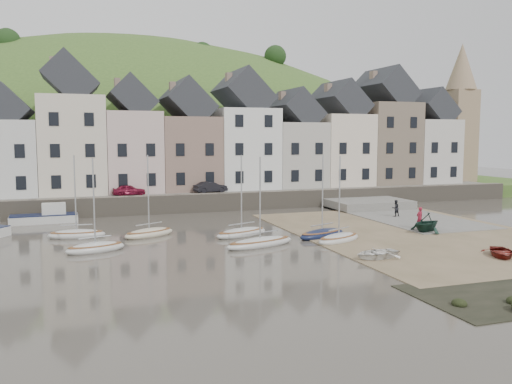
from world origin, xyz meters
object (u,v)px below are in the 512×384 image
object	(u,v)px
person_red	(420,218)
rowboat_red	(501,252)
rowboat_green	(427,222)
car_right	(210,187)
rowboat_white	(376,253)
sailboat_0	(77,234)
car_left	(129,190)
person_dark	(396,208)

from	to	relation	value
person_red	rowboat_red	bearing A→B (deg)	71.60
rowboat_red	person_red	bearing A→B (deg)	113.80
rowboat_green	car_right	size ratio (longest dim) A/B	0.82
rowboat_white	rowboat_red	bearing A→B (deg)	66.24
person_red	car_right	distance (m)	22.25
rowboat_green	person_red	size ratio (longest dim) A/B	1.67
sailboat_0	person_red	size ratio (longest dim) A/B	3.65
car_right	car_left	bearing A→B (deg)	75.62
car_left	sailboat_0	bearing A→B (deg)	155.92
car_right	rowboat_red	bearing A→B (deg)	-172.27
rowboat_green	rowboat_red	bearing A→B (deg)	-23.89
rowboat_white	person_dark	size ratio (longest dim) A/B	1.95
rowboat_red	car_right	distance (m)	30.49
rowboat_white	car_left	world-z (taller)	car_left
sailboat_0	car_left	size ratio (longest dim) A/B	1.96
rowboat_white	car_right	world-z (taller)	car_right
rowboat_red	car_right	bearing A→B (deg)	142.64
car_right	rowboat_white	bearing A→B (deg)	174.17
person_dark	rowboat_green	bearing A→B (deg)	71.54
person_dark	car_left	bearing A→B (deg)	-30.20
rowboat_red	rowboat_green	bearing A→B (deg)	114.65
sailboat_0	car_left	distance (m)	13.90
person_dark	car_right	xyz separation A→B (m)	(-14.51, 12.04, 1.30)
sailboat_0	car_right	size ratio (longest dim) A/B	1.79
car_left	car_right	xyz separation A→B (m)	(8.32, 0.00, 0.03)
rowboat_white	car_left	xyz separation A→B (m)	(-12.24, 26.05, 1.78)
sailboat_0	car_left	world-z (taller)	sailboat_0
car_right	person_red	bearing A→B (deg)	-159.76
person_red	person_dark	xyz separation A→B (m)	(1.88, 6.24, -0.11)
rowboat_green	rowboat_red	size ratio (longest dim) A/B	1.02
rowboat_white	car_right	xyz separation A→B (m)	(-3.92, 26.05, 1.82)
sailboat_0	person_red	bearing A→B (deg)	-11.91
sailboat_0	rowboat_red	size ratio (longest dim) A/B	2.24
person_red	car_left	xyz separation A→B (m)	(-20.94, 18.28, 1.16)
rowboat_green	car_left	distance (m)	28.48
car_left	rowboat_red	bearing A→B (deg)	-147.37
person_red	car_left	distance (m)	27.82
rowboat_green	person_red	bearing A→B (deg)	149.58
rowboat_green	person_dark	size ratio (longest dim) A/B	1.91
rowboat_red	car_left	xyz separation A→B (m)	(-19.77, 28.19, 1.80)
person_red	car_left	bearing A→B (deg)	-52.79
rowboat_green	person_dark	world-z (taller)	person_dark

